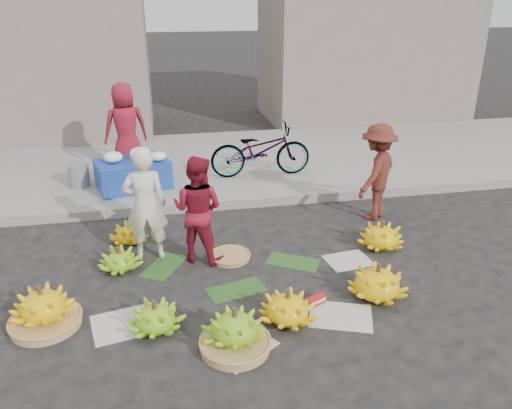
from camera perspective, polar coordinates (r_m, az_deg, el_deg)
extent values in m
plane|color=black|center=(5.97, -1.58, -8.63)|extent=(80.00, 80.00, 0.00)
cube|color=gray|center=(7.88, -4.24, 0.17)|extent=(40.00, 0.25, 0.15)
cube|color=gray|center=(9.84, -5.75, 4.78)|extent=(40.00, 4.00, 0.12)
cube|color=gray|center=(12.67, -26.60, 15.68)|extent=(6.00, 3.00, 4.00)
cube|color=gray|center=(13.79, 12.42, 20.00)|extent=(5.00, 3.00, 5.00)
cylinder|color=#A47C45|center=(5.64, -22.88, -12.27)|extent=(0.70, 0.70, 0.09)
cylinder|color=#472B1C|center=(5.45, -23.48, -9.08)|extent=(0.05, 0.05, 0.12)
cylinder|color=#472B1C|center=(5.13, -11.56, -11.29)|extent=(0.05, 0.05, 0.12)
cylinder|color=#A47C45|center=(4.94, -2.39, -15.70)|extent=(0.67, 0.67, 0.09)
cylinder|color=#472B1C|center=(4.73, -2.46, -12.36)|extent=(0.05, 0.05, 0.12)
cylinder|color=#472B1C|center=(5.14, 3.65, -10.29)|extent=(0.05, 0.05, 0.12)
cylinder|color=#472B1C|center=(5.64, 13.84, -7.14)|extent=(0.05, 0.05, 0.12)
cylinder|color=#472B1C|center=(6.75, 14.25, -2.31)|extent=(0.05, 0.05, 0.12)
cylinder|color=#472B1C|center=(6.27, -15.45, -5.17)|extent=(0.05, 0.05, 0.12)
cylinder|color=#472B1C|center=(6.91, -14.35, -2.33)|extent=(0.05, 0.05, 0.12)
cylinder|color=#A47C45|center=(6.41, -2.97, -5.96)|extent=(0.52, 0.52, 0.06)
cube|color=red|center=(5.56, 6.84, -10.82)|extent=(0.25, 0.17, 0.10)
imported|color=beige|center=(6.28, -12.54, -0.06)|extent=(0.53, 0.35, 1.46)
imported|color=maroon|center=(6.16, -6.67, -0.56)|extent=(0.83, 0.78, 1.37)
imported|color=#9B2E1C|center=(7.49, 13.60, 3.59)|extent=(1.04, 1.03, 1.44)
cube|color=navy|center=(8.52, -13.86, 3.39)|extent=(1.29, 1.00, 0.48)
ellipsoid|color=white|center=(8.40, -16.03, 5.19)|extent=(0.30, 0.30, 0.17)
ellipsoid|color=white|center=(8.46, -13.10, 5.69)|extent=(0.34, 0.34, 0.19)
ellipsoid|color=white|center=(8.32, -11.13, 5.42)|extent=(0.27, 0.27, 0.15)
cylinder|color=slate|center=(8.87, -19.58, 3.17)|extent=(0.34, 0.34, 0.38)
imported|color=maroon|center=(9.29, -14.67, 8.52)|extent=(0.88, 0.68, 1.58)
imported|color=gray|center=(8.79, 0.52, 6.23)|extent=(0.63, 1.77, 0.93)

